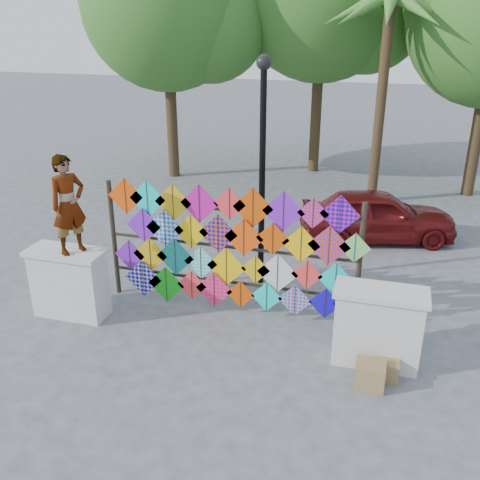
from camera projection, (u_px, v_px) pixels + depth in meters
The scene contains 11 objects.
ground at pixel (216, 330), 9.34m from camera, with size 80.00×80.00×0.00m, color gray.
parapet_left at pixel (69, 282), 9.60m from camera, with size 1.40×0.65×1.28m.
parapet_right at pixel (378, 326), 8.22m from camera, with size 1.40×0.65×1.28m.
kite_rack at pixel (229, 249), 9.50m from camera, with size 4.86×0.24×2.41m.
tree_west at pixel (170, 6), 16.40m from camera, with size 5.85×5.20×8.01m.
palm_tree at pixel (389, 21), 13.97m from camera, with size 3.62×3.62×5.83m.
vendor_woman at pixel (68, 205), 8.98m from camera, with size 0.63×0.41×1.72m, color #99999E.
sedan at pixel (378, 215), 12.92m from camera, with size 1.48×3.68×1.25m, color maroon.
lamppost at pixel (262, 154), 10.00m from camera, with size 0.28×0.28×4.46m.
cardboard_box_near at pixel (370, 375), 7.85m from camera, with size 0.43×0.38×0.38m, color olive.
cardboard_box_far at pixel (386, 369), 8.05m from camera, with size 0.37×0.34×0.31m, color olive.
Camera 1 is at (2.61, -7.59, 5.05)m, focal length 40.00 mm.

